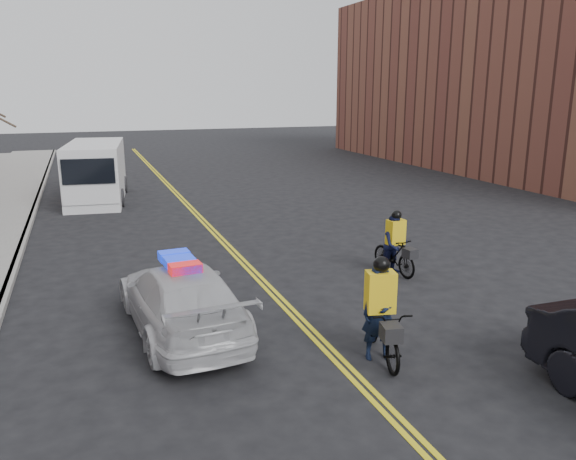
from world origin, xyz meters
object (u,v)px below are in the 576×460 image
(cargo_van, at_px, (96,173))
(police_cruiser, at_px, (181,298))
(cyclist_near, at_px, (379,324))
(cyclist_far, at_px, (395,249))

(cargo_van, bearing_deg, police_cruiser, -79.13)
(cyclist_near, bearing_deg, cargo_van, 116.23)
(cyclist_near, distance_m, cyclist_far, 4.99)
(cyclist_far, bearing_deg, cyclist_near, -131.74)
(cargo_van, xyz_separation_m, cyclist_far, (7.02, -13.25, -0.55))
(cargo_van, height_order, cyclist_far, cargo_van)
(police_cruiser, bearing_deg, cyclist_far, -167.88)
(cyclist_near, bearing_deg, cyclist_far, 68.61)
(cargo_van, relative_size, cyclist_near, 3.00)
(cargo_van, bearing_deg, cyclist_near, -69.67)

